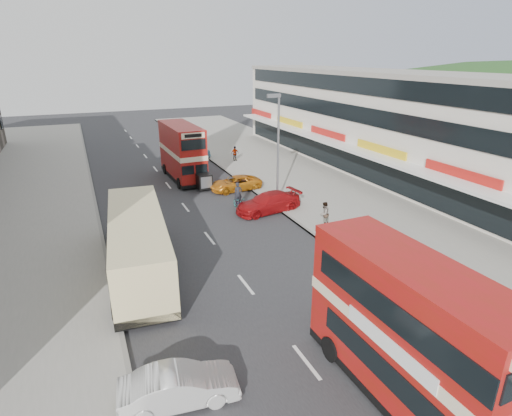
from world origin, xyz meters
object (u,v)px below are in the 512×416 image
bus_second (182,152)px  coach (138,242)px  car_right_b (236,183)px  car_right_c (193,154)px  car_left_front (179,387)px  pedestrian_far (235,153)px  cyclist (238,200)px  bus_main (409,333)px  street_lamp (277,142)px  car_right_a (268,203)px  pedestrian_near (324,214)px

bus_second → coach: size_ratio=0.80×
car_right_b → car_right_c: (-0.45, 11.87, 0.04)m
bus_second → car_left_front: (-6.51, -25.48, -1.86)m
car_left_front → pedestrian_far: (13.01, 29.59, 0.28)m
coach → car_right_b: 14.50m
car_left_front → cyclist: size_ratio=1.91×
car_right_c → bus_main: bearing=-9.5°
car_left_front → bus_main: bearing=-104.0°
street_lamp → cyclist: bearing=177.4°
street_lamp → pedestrian_far: street_lamp is taller
bus_second → coach: bus_second is taller
bus_main → coach: size_ratio=0.80×
car_right_c → cyclist: 16.17m
coach → car_right_c: (8.98, 22.83, -1.01)m
street_lamp → bus_main: bearing=-103.5°
bus_second → cyclist: 9.67m
car_left_front → car_right_c: size_ratio=1.02×
cyclist → bus_main: bearing=-96.1°
car_right_a → car_right_c: (-0.81, 17.55, -0.06)m
car_right_c → pedestrian_far: (3.83, -2.69, 0.27)m
bus_main → car_right_c: (2.38, 34.88, -1.85)m
car_left_front → car_right_b: size_ratio=0.89×
car_right_a → car_right_b: (-0.36, 5.68, -0.11)m
car_right_a → bus_second: bearing=-169.2°
car_right_b → cyclist: size_ratio=2.14×
pedestrian_near → cyclist: (-3.89, 5.45, -0.29)m
street_lamp → bus_main: street_lamp is taller
car_right_b → cyclist: 4.50m
cyclist → bus_second: bearing=98.7°
bus_second → car_left_front: bus_second is taller
car_right_b → pedestrian_far: size_ratio=2.82×
bus_main → pedestrian_near: bearing=-112.7°
car_right_a → car_right_b: 5.70m
car_left_front → bus_second: bearing=-7.4°
car_right_b → bus_second: bearing=-151.0°
coach → pedestrian_near: (11.92, 1.23, -0.69)m
coach → car_right_a: bearing=33.5°
car_right_c → cyclist: size_ratio=1.87×
car_right_a → car_left_front: bearing=-41.4°
car_right_b → pedestrian_far: 9.78m
bus_main → car_right_c: bus_main is taller
car_right_b → car_right_c: car_right_c is taller
bus_main → car_left_front: (-6.80, 2.60, -1.86)m
car_right_a → pedestrian_far: size_ratio=3.18×
car_right_c → coach: bearing=-27.0°
street_lamp → car_left_front: 20.00m
car_right_a → car_right_b: car_right_a is taller
car_left_front → pedestrian_far: pedestrian_far is taller
coach → street_lamp: bearing=35.9°
street_lamp → pedestrian_near: 6.60m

